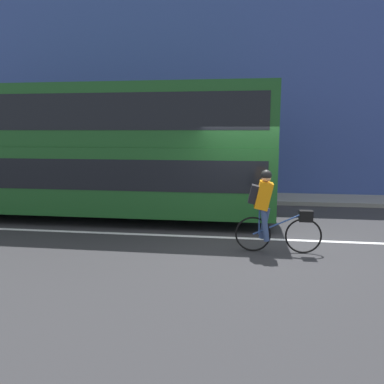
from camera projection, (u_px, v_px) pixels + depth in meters
ground_plane at (254, 239)px, 8.44m from camera, size 80.00×80.00×0.00m
road_center_line at (254, 239)px, 8.43m from camera, size 50.00×0.14×0.01m
sidewalk_curb at (251, 198)px, 13.14m from camera, size 60.00×1.71×0.13m
building_facade at (253, 94)px, 13.53m from camera, size 60.00×0.30×7.40m
bus at (73, 147)px, 10.29m from camera, size 10.88×2.50×3.55m
cyclist_on_bike at (270, 209)px, 7.38m from camera, size 1.70×0.32×1.66m
trash_bin at (259, 185)px, 12.95m from camera, size 0.45×0.45×0.80m
street_sign_post at (169, 158)px, 13.21m from camera, size 0.36×0.09×2.37m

